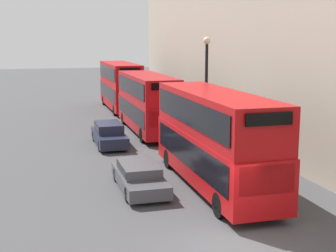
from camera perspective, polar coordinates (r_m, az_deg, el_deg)
The scene contains 7 objects.
ground_plane at distance 16.31m, azimuth 8.00°, elevation -14.18°, with size 200.00×200.00×0.00m, color #424244.
bus_leading at distance 21.53m, azimuth 5.62°, elevation -1.14°, with size 2.59×10.56×4.45m.
bus_second_in_queue at distance 34.44m, azimuth -2.56°, elevation 3.11°, with size 2.59×10.28×4.24m.
bus_third_in_queue at distance 45.74m, azimuth -5.84°, elevation 5.10°, with size 2.59×10.37×4.52m.
car_dark_sedan at distance 21.55m, azimuth -3.52°, elevation -6.04°, with size 1.85×4.75×1.20m.
car_hatchback at distance 30.49m, azimuth -7.20°, elevation -0.92°, with size 1.78×4.78×1.47m.
street_lamp at distance 28.46m, azimuth 4.70°, elevation 5.38°, with size 0.44×0.44×6.93m.
Camera 1 is at (-6.04, -13.54, 6.80)m, focal length 50.00 mm.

